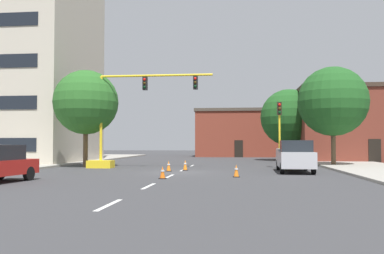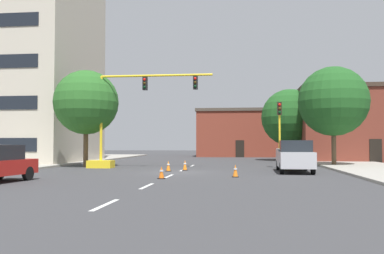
% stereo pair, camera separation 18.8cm
% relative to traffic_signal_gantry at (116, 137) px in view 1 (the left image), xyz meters
% --- Properties ---
extents(ground_plane, '(160.00, 160.00, 0.00)m').
position_rel_traffic_signal_gantry_xyz_m(ground_plane, '(5.15, -4.18, -2.25)').
color(ground_plane, '#38383A').
extents(sidewalk_left, '(6.00, 56.00, 0.14)m').
position_rel_traffic_signal_gantry_xyz_m(sidewalk_left, '(-7.86, 3.82, -2.18)').
color(sidewalk_left, '#9E998E').
rests_on(sidewalk_left, ground_plane).
extents(sidewalk_right, '(6.00, 56.00, 0.14)m').
position_rel_traffic_signal_gantry_xyz_m(sidewalk_right, '(18.16, 3.82, -2.18)').
color(sidewalk_right, '#9E998E').
rests_on(sidewalk_right, ground_plane).
extents(lane_stripe_seg_0, '(0.16, 2.40, 0.01)m').
position_rel_traffic_signal_gantry_xyz_m(lane_stripe_seg_0, '(5.15, -18.18, -2.24)').
color(lane_stripe_seg_0, silver).
rests_on(lane_stripe_seg_0, ground_plane).
extents(lane_stripe_seg_1, '(0.16, 2.40, 0.01)m').
position_rel_traffic_signal_gantry_xyz_m(lane_stripe_seg_1, '(5.15, -12.68, -2.24)').
color(lane_stripe_seg_1, silver).
rests_on(lane_stripe_seg_1, ground_plane).
extents(lane_stripe_seg_2, '(0.16, 2.40, 0.01)m').
position_rel_traffic_signal_gantry_xyz_m(lane_stripe_seg_2, '(5.15, -7.18, -2.24)').
color(lane_stripe_seg_2, silver).
rests_on(lane_stripe_seg_2, ground_plane).
extents(lane_stripe_seg_3, '(0.16, 2.40, 0.01)m').
position_rel_traffic_signal_gantry_xyz_m(lane_stripe_seg_3, '(5.15, -1.68, -2.24)').
color(lane_stripe_seg_3, silver).
rests_on(lane_stripe_seg_3, ground_plane).
extents(lane_stripe_seg_4, '(0.16, 2.40, 0.01)m').
position_rel_traffic_signal_gantry_xyz_m(lane_stripe_seg_4, '(5.15, 3.82, -2.24)').
color(lane_stripe_seg_4, silver).
rests_on(lane_stripe_seg_4, ground_plane).
extents(building_tall_left, '(15.55, 12.97, 23.89)m').
position_rel_traffic_signal_gantry_xyz_m(building_tall_left, '(-13.22, 8.04, 9.71)').
color(building_tall_left, beige).
rests_on(building_tall_left, ground_plane).
extents(building_brick_center, '(11.65, 8.63, 6.41)m').
position_rel_traffic_signal_gantry_xyz_m(building_brick_center, '(8.86, 29.15, 0.97)').
color(building_brick_center, brown).
rests_on(building_brick_center, ground_plane).
extents(building_row_right, '(12.72, 9.23, 7.42)m').
position_rel_traffic_signal_gantry_xyz_m(building_row_right, '(21.25, 14.64, 1.47)').
color(building_row_right, brown).
rests_on(building_row_right, ground_plane).
extents(traffic_signal_gantry, '(9.14, 1.20, 6.83)m').
position_rel_traffic_signal_gantry_xyz_m(traffic_signal_gantry, '(0.00, 0.00, 0.00)').
color(traffic_signal_gantry, yellow).
rests_on(traffic_signal_gantry, ground_plane).
extents(traffic_light_pole_right, '(0.32, 0.47, 4.80)m').
position_rel_traffic_signal_gantry_xyz_m(traffic_light_pole_right, '(11.86, 0.96, 1.28)').
color(traffic_light_pole_right, yellow).
rests_on(traffic_light_pole_right, ground_plane).
extents(tree_right_mid, '(5.47, 5.47, 7.84)m').
position_rel_traffic_signal_gantry_xyz_m(tree_right_mid, '(16.30, 4.06, 2.85)').
color(tree_right_mid, brown).
rests_on(tree_right_mid, ground_plane).
extents(tree_left_near, '(4.92, 4.92, 7.40)m').
position_rel_traffic_signal_gantry_xyz_m(tree_left_near, '(-2.67, 0.88, 2.68)').
color(tree_left_near, brown).
rests_on(tree_left_near, ground_plane).
extents(tree_right_far, '(5.88, 5.88, 7.44)m').
position_rel_traffic_signal_gantry_xyz_m(tree_right_far, '(14.09, 14.68, 2.25)').
color(tree_right_far, brown).
rests_on(tree_right_far, ground_plane).
extents(pickup_truck_silver, '(2.14, 5.45, 1.99)m').
position_rel_traffic_signal_gantry_xyz_m(pickup_truck_silver, '(12.42, -3.06, -1.27)').
color(pickup_truck_silver, '#BCBCC1').
rests_on(pickup_truck_silver, ground_plane).
extents(traffic_cone_roadside_a, '(0.36, 0.36, 0.69)m').
position_rel_traffic_signal_gantry_xyz_m(traffic_cone_roadside_a, '(4.42, -3.20, -1.91)').
color(traffic_cone_roadside_a, black).
rests_on(traffic_cone_roadside_a, ground_plane).
extents(traffic_cone_roadside_b, '(0.36, 0.36, 0.71)m').
position_rel_traffic_signal_gantry_xyz_m(traffic_cone_roadside_b, '(5.36, -2.12, -1.90)').
color(traffic_cone_roadside_b, black).
rests_on(traffic_cone_roadside_b, ground_plane).
extents(traffic_cone_roadside_c, '(0.36, 0.36, 0.64)m').
position_rel_traffic_signal_gantry_xyz_m(traffic_cone_roadside_c, '(5.07, -8.92, -1.94)').
color(traffic_cone_roadside_c, black).
rests_on(traffic_cone_roadside_c, ground_plane).
extents(traffic_cone_roadside_d, '(0.36, 0.36, 0.69)m').
position_rel_traffic_signal_gantry_xyz_m(traffic_cone_roadside_d, '(8.80, -7.44, -1.91)').
color(traffic_cone_roadside_d, black).
rests_on(traffic_cone_roadside_d, ground_plane).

